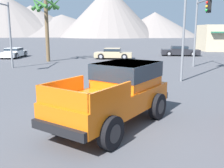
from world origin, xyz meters
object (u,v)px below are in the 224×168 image
traffic_light_main (201,20)px  traffic_light_crosswalk (0,21)px  palm_tree_short (46,12)px  parked_car_white (14,53)px  orange_pickup_truck (118,90)px  parked_car_tan (113,53)px  parked_car_dark (180,51)px

traffic_light_main → traffic_light_crosswalk: traffic_light_main is taller
palm_tree_short → parked_car_white: bearing=142.4°
orange_pickup_truck → parked_car_white: (-11.56, 21.28, -0.57)m
orange_pickup_truck → traffic_light_main: 14.63m
parked_car_tan → traffic_light_main: (6.94, -7.31, 3.24)m
orange_pickup_truck → palm_tree_short: bearing=144.5°
traffic_light_crosswalk → palm_tree_short: size_ratio=0.83×
orange_pickup_truck → parked_car_white: 24.23m
parked_car_dark → traffic_light_main: (-1.19, -10.88, 3.23)m
parked_car_dark → parked_car_white: size_ratio=1.08×
parked_car_tan → traffic_light_main: bearing=49.5°
parked_car_white → traffic_light_crosswalk: 10.85m
traffic_light_crosswalk → orange_pickup_truck: bearing=37.1°
parked_car_white → parked_car_tan: size_ratio=1.03×
parked_car_tan → traffic_light_crosswalk: size_ratio=0.80×
traffic_light_crosswalk → traffic_light_main: bearing=95.2°
parked_car_tan → traffic_light_crosswalk: bearing=-37.7°
orange_pickup_truck → traffic_light_crosswalk: bearing=160.6°
orange_pickup_truck → parked_car_dark: size_ratio=1.11×
parked_car_dark → parked_car_white: bearing=-77.4°
parked_car_tan → traffic_light_crosswalk: 12.45m
parked_car_tan → traffic_light_crosswalk: (-8.34, -8.71, 3.12)m
palm_tree_short → traffic_light_main: bearing=-19.8°
traffic_light_main → parked_car_white: bearing=-115.1°
parked_car_dark → traffic_light_main: traffic_light_main is taller
parked_car_dark → palm_tree_short: palm_tree_short is taller
traffic_light_crosswalk → palm_tree_short: palm_tree_short is taller
parked_car_white → traffic_light_crosswalk: traffic_light_crosswalk is taller
orange_pickup_truck → traffic_light_main: size_ratio=0.94×
parked_car_white → palm_tree_short: bearing=144.4°
parked_car_dark → palm_tree_short: 16.38m
orange_pickup_truck → parked_car_white: size_ratio=1.20×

